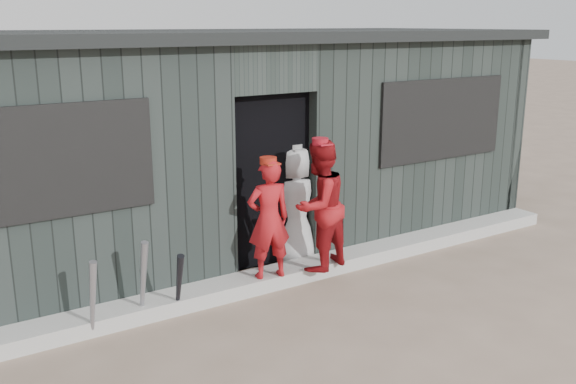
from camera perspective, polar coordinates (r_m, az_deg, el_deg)
ground at (r=5.72m, az=10.06°, el=-13.69°), size 80.00×80.00×0.00m
curb at (r=6.99m, az=-0.09°, el=-7.31°), size 8.00×0.36×0.15m
bat_left at (r=5.89m, az=-16.98°, el=-9.17°), size 0.10×0.21×0.76m
bat_mid at (r=6.07m, az=-12.76°, el=-7.76°), size 0.08×0.27×0.83m
bat_right at (r=6.15m, az=-9.68°, el=-8.09°), size 0.12×0.33×0.68m
player_red_left at (r=6.53m, az=-1.73°, el=-2.45°), size 0.50×0.38×1.24m
player_red_right at (r=6.75m, az=2.80°, el=-1.23°), size 0.80×0.70×1.39m
player_grey_back at (r=7.28m, az=0.58°, el=-1.27°), size 0.76×0.59×1.39m
dugout at (r=8.08m, az=-6.57°, el=4.58°), size 8.30×3.30×2.62m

